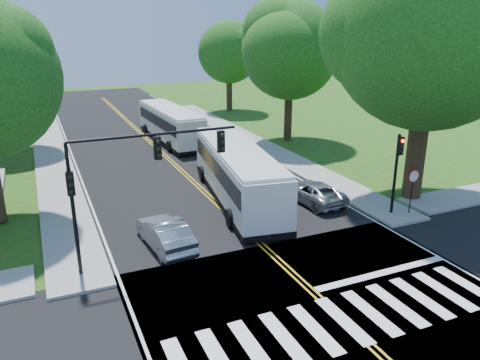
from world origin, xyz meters
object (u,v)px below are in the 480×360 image
suv (313,192)px  dark_sedan (241,149)px  signal_ne (397,164)px  bus_lead (237,173)px  bus_follow (170,124)px  signal_nw (130,170)px  hatchback (165,233)px

suv → dark_sedan: bearing=-95.4°
signal_ne → suv: (-2.94, 3.46, -2.32)m
bus_lead → bus_follow: size_ratio=1.09×
bus_follow → suv: size_ratio=2.57×
bus_follow → suv: bus_follow is taller
signal_nw → dark_sedan: bearing=51.4°
signal_nw → dark_sedan: 18.36m
bus_lead → dark_sedan: 9.39m
suv → signal_ne: bearing=125.6°
signal_nw → bus_follow: 22.98m
bus_lead → signal_nw: bearing=46.9°
signal_nw → signal_ne: size_ratio=1.62×
signal_nw → dark_sedan: (11.23, 14.05, -3.69)m
bus_lead → bus_follow: (0.43, 15.87, -0.12)m
hatchback → suv: bearing=-172.2°
hatchback → suv: (9.51, 2.25, -0.09)m
bus_lead → suv: bearing=159.9°
bus_lead → bus_follow: 15.87m
bus_lead → suv: bus_lead is taller
bus_follow → hatchback: bus_follow is taller
bus_lead → signal_ne: bearing=149.5°
signal_ne → dark_sedan: 14.50m
bus_follow → dark_sedan: bus_follow is taller
signal_nw → hatchback: (1.60, 1.22, -3.64)m
signal_nw → bus_follow: signal_nw is taller
signal_nw → bus_lead: bearing=38.0°
signal_ne → dark_sedan: size_ratio=0.94×
signal_nw → signal_ne: bearing=0.0°
signal_nw → bus_follow: size_ratio=0.61×
bus_follow → signal_ne: bearing=104.4°
hatchback → bus_lead: bearing=-147.3°
hatchback → suv: size_ratio=0.97×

